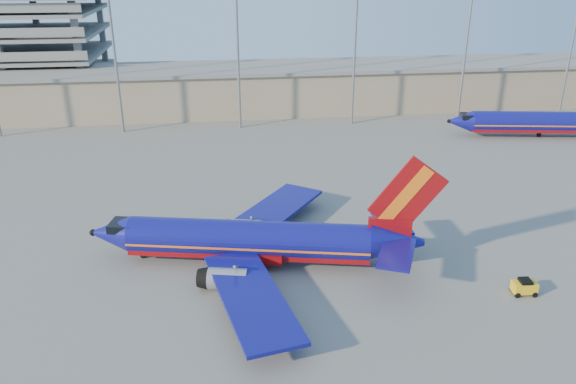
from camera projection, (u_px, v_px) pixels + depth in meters
name	position (u px, v px, depth m)	size (l,w,h in m)	color
ground	(314.00, 251.00, 57.14)	(220.00, 220.00, 0.00)	slate
terminal_building	(313.00, 86.00, 109.73)	(122.00, 16.00, 8.50)	gray
light_mast_row	(297.00, 23.00, 93.04)	(101.60, 1.60, 28.65)	gray
aircraft_main	(257.00, 240.00, 53.91)	(33.50, 31.89, 11.48)	navy
aircraft_second	(546.00, 122.00, 92.41)	(32.92, 12.94, 11.21)	navy
baggage_tug	(524.00, 287.00, 49.45)	(2.14, 1.38, 1.49)	yellow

